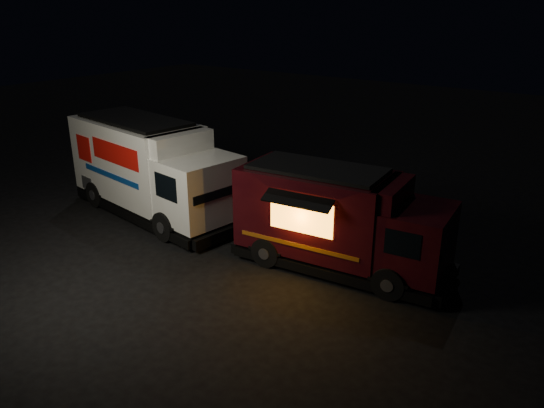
{
  "coord_description": "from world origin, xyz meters",
  "views": [
    {
      "loc": [
        11.36,
        -10.63,
        7.42
      ],
      "look_at": [
        2.03,
        2.0,
        1.46
      ],
      "focal_mm": 35.0,
      "sensor_mm": 36.0,
      "label": 1
    }
  ],
  "objects": [
    {
      "name": "ground",
      "position": [
        0.0,
        0.0,
        0.0
      ],
      "size": [
        80.0,
        80.0,
        0.0
      ],
      "primitive_type": "plane",
      "color": "black",
      "rests_on": "ground"
    },
    {
      "name": "white_truck",
      "position": [
        -3.1,
        1.69,
        1.75
      ],
      "size": [
        8.01,
        3.65,
        3.5
      ],
      "primitive_type": null,
      "rotation": [
        0.0,
        0.0,
        -0.13
      ],
      "color": "white",
      "rests_on": "ground"
    },
    {
      "name": "red_truck",
      "position": [
        4.55,
        2.04,
        1.5
      ],
      "size": [
        6.69,
        3.08,
        3.01
      ],
      "primitive_type": null,
      "rotation": [
        0.0,
        0.0,
        0.11
      ],
      "color": "#380A0D",
      "rests_on": "ground"
    }
  ]
}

